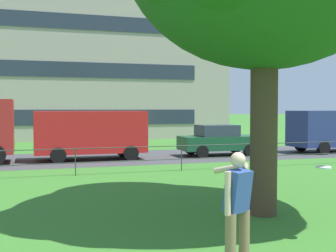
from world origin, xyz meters
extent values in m
cube|color=#424247|center=(0.00, 18.86, 0.00)|extent=(80.00, 6.26, 0.01)
cylinder|color=#333833|center=(0.00, 13.74, 0.50)|extent=(0.04, 0.04, 1.00)
cylinder|color=#333833|center=(3.97, 13.74, 0.50)|extent=(0.04, 0.04, 1.00)
cylinder|color=#333833|center=(7.94, 13.74, 0.50)|extent=(0.04, 0.04, 1.00)
cylinder|color=#333833|center=(0.00, 13.74, 0.45)|extent=(31.78, 0.03, 0.03)
cylinder|color=#333833|center=(0.00, 13.74, 0.95)|extent=(31.78, 0.03, 0.03)
cylinder|color=#4C3828|center=(3.38, 6.59, 2.10)|extent=(0.60, 0.60, 4.19)
cylinder|color=#846B4C|center=(1.09, 3.49, 0.45)|extent=(0.16, 0.16, 0.90)
cylinder|color=#846B4C|center=(1.38, 3.62, 0.45)|extent=(0.16, 0.16, 0.90)
cube|color=#334C99|center=(1.23, 3.56, 1.20)|extent=(0.45, 0.42, 0.62)
sphere|color=beige|center=(1.23, 3.56, 1.65)|extent=(0.22, 0.22, 0.22)
cylinder|color=beige|center=(1.28, 3.91, 1.48)|extent=(0.35, 0.60, 0.23)
cylinder|color=beige|center=(1.03, 3.46, 1.19)|extent=(0.09, 0.09, 0.62)
cylinder|color=white|center=(3.44, 4.56, 1.32)|extent=(0.33, 0.33, 0.04)
cube|color=#283342|center=(-2.31, 18.33, 1.94)|extent=(0.12, 1.84, 0.87)
cube|color=red|center=(1.17, 18.42, 1.29)|extent=(5.02, 2.01, 1.90)
cube|color=#283342|center=(3.17, 18.41, 1.62)|extent=(0.14, 1.67, 0.76)
cylinder|color=black|center=(2.88, 19.34, 0.34)|extent=(0.68, 0.25, 0.68)
cylinder|color=black|center=(2.86, 17.48, 0.34)|extent=(0.68, 0.25, 0.68)
cylinder|color=black|center=(-0.32, 19.37, 0.34)|extent=(0.68, 0.25, 0.68)
cylinder|color=black|center=(-0.34, 17.51, 0.34)|extent=(0.68, 0.25, 0.68)
cube|color=#194C2D|center=(7.60, 18.29, 0.64)|extent=(4.03, 1.78, 0.68)
cube|color=#2D3847|center=(7.45, 18.29, 1.26)|extent=(1.93, 1.56, 0.56)
cylinder|color=black|center=(8.86, 19.07, 0.30)|extent=(0.60, 0.21, 0.60)
cylinder|color=black|center=(8.83, 17.46, 0.30)|extent=(0.60, 0.21, 0.60)
cylinder|color=black|center=(6.38, 19.12, 0.30)|extent=(0.60, 0.21, 0.60)
cylinder|color=black|center=(6.35, 17.51, 0.30)|extent=(0.60, 0.21, 0.60)
cube|color=navy|center=(14.30, 18.03, 1.29)|extent=(5.06, 2.13, 1.90)
cylinder|color=black|center=(12.77, 18.91, 0.34)|extent=(0.69, 0.26, 0.68)
cylinder|color=black|center=(12.83, 17.05, 0.34)|extent=(0.69, 0.26, 0.68)
camera|label=1|loc=(-1.67, -2.22, 2.39)|focal=47.87mm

